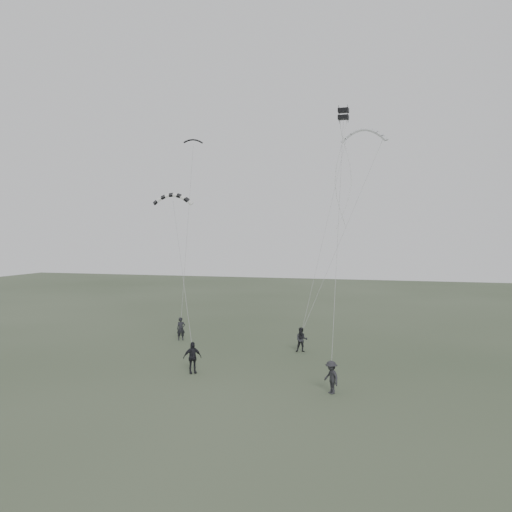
% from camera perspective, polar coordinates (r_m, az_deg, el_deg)
% --- Properties ---
extents(ground, '(140.00, 140.00, 0.00)m').
position_cam_1_polar(ground, '(33.10, -3.60, -12.73)').
color(ground, '#323F2A').
rests_on(ground, ground).
extents(flyer_left, '(0.82, 0.76, 1.89)m').
position_cam_1_polar(flyer_left, '(41.94, -8.57, -8.23)').
color(flyer_left, black).
rests_on(flyer_left, ground).
extents(flyer_right, '(1.00, 0.85, 1.82)m').
position_cam_1_polar(flyer_right, '(37.52, 5.23, -9.51)').
color(flyer_right, black).
rests_on(flyer_right, ground).
extents(flyer_center, '(1.22, 1.06, 1.97)m').
position_cam_1_polar(flyer_center, '(32.05, -7.29, -11.44)').
color(flyer_center, black).
rests_on(flyer_center, ground).
extents(flyer_far, '(1.26, 1.31, 1.79)m').
position_cam_1_polar(flyer_far, '(28.20, 8.60, -13.53)').
color(flyer_far, '#232327').
rests_on(flyer_far, ground).
extents(kite_dark_small, '(1.83, 1.28, 0.66)m').
position_cam_1_polar(kite_dark_small, '(46.93, -7.18, 13.04)').
color(kite_dark_small, black).
rests_on(kite_dark_small, flyer_left).
extents(kite_pale_large, '(3.96, 1.56, 1.81)m').
position_cam_1_polar(kite_pale_large, '(44.78, 12.23, 13.94)').
color(kite_pale_large, '#B1B3B7').
rests_on(kite_pale_large, flyer_right).
extents(kite_striped, '(3.18, 2.03, 1.36)m').
position_cam_1_polar(kite_striped, '(39.17, -9.47, 6.91)').
color(kite_striped, black).
rests_on(kite_striped, flyer_center).
extents(kite_box, '(0.68, 0.75, 0.77)m').
position_cam_1_polar(kite_box, '(33.66, 9.96, 15.70)').
color(kite_box, black).
rests_on(kite_box, flyer_far).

